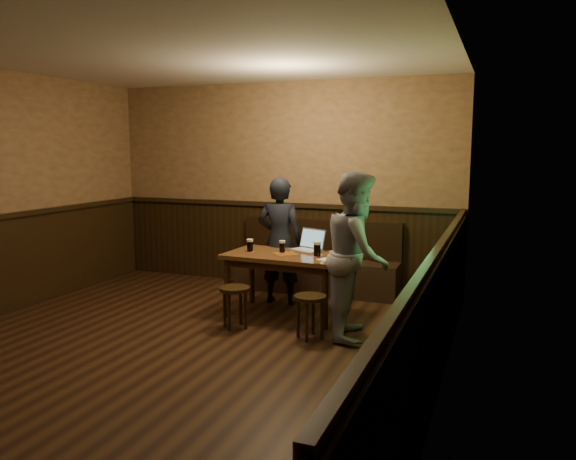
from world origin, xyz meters
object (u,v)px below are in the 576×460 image
at_px(laptop, 309,245).
at_px(person_grey, 357,255).
at_px(pub_table, 286,262).
at_px(pint_left, 250,245).
at_px(stool_right, 310,304).
at_px(pint_right, 317,249).
at_px(bench, 317,268).
at_px(pint_mid, 282,247).
at_px(stool_left, 235,295).
at_px(person_suit, 280,241).

relative_size(laptop, person_grey, 0.26).
relative_size(pub_table, pint_left, 9.09).
height_order(pub_table, laptop, laptop).
height_order(stool_right, pint_right, pint_right).
relative_size(bench, pub_table, 1.60).
bearing_deg(bench, pint_mid, -93.12).
distance_m(stool_left, laptop, 1.13).
xyz_separation_m(bench, stool_right, (0.52, -1.82, 0.04)).
xyz_separation_m(stool_right, pint_right, (-0.13, 0.62, 0.45)).
bearing_deg(stool_left, person_suit, 85.52).
bearing_deg(pint_right, pint_mid, 170.03).
bearing_deg(pint_right, person_grey, -34.48).
height_order(stool_left, laptop, laptop).
height_order(pint_mid, pint_right, pint_right).
xyz_separation_m(stool_right, person_suit, (-0.77, 1.11, 0.43)).
relative_size(stool_right, pint_left, 2.93).
relative_size(stool_left, pint_left, 2.95).
bearing_deg(stool_left, pub_table, 61.85).
relative_size(pint_right, person_grey, 0.10).
height_order(bench, person_suit, person_suit).
relative_size(pub_table, stool_right, 3.10).
distance_m(pint_mid, person_suit, 0.45).
bearing_deg(pint_mid, bench, 86.88).
bearing_deg(stool_right, person_grey, 30.80).
height_order(bench, pub_table, bench).
relative_size(pub_table, pint_right, 8.09).
bearing_deg(laptop, pint_mid, -114.03).
bearing_deg(pint_left, pub_table, 5.15).
bearing_deg(stool_right, pub_table, 128.37).
xyz_separation_m(pub_table, laptop, (0.18, 0.28, 0.16)).
bearing_deg(pint_right, stool_right, -78.03).
distance_m(pint_right, person_grey, 0.67).
distance_m(pub_table, laptop, 0.37).
distance_m(stool_right, person_suit, 1.42).
bearing_deg(bench, stool_right, -74.06).
xyz_separation_m(bench, pint_right, (0.39, -1.19, 0.49)).
relative_size(pint_mid, laptop, 0.33).
distance_m(stool_left, pint_right, 1.04).
relative_size(stool_left, stool_right, 1.01).
height_order(pint_mid, laptop, laptop).
bearing_deg(stool_left, pint_mid, 67.81).
bearing_deg(pint_mid, person_grey, -24.56).
bearing_deg(stool_right, pint_left, 146.91).
relative_size(pint_mid, pint_right, 0.85).
relative_size(stool_right, laptop, 1.01).
xyz_separation_m(pub_table, person_grey, (0.93, -0.41, 0.22)).
relative_size(pub_table, person_grey, 0.81).
height_order(stool_left, stool_right, stool_left).
xyz_separation_m(pint_mid, person_suit, (-0.19, 0.41, -0.01)).
height_order(bench, pint_mid, bench).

